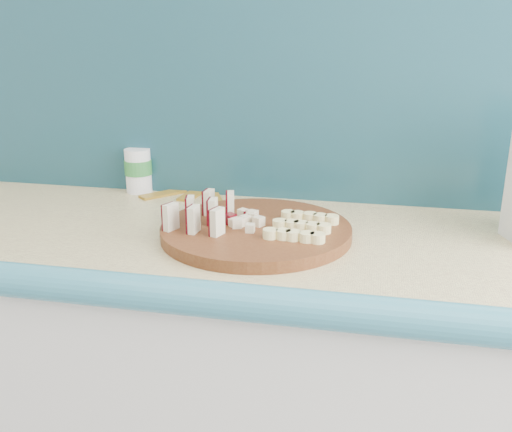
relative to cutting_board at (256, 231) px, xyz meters
name	(u,v)px	position (x,y,z in m)	size (l,w,h in m)	color
kitchen_counter	(302,426)	(0.11, 0.01, -0.47)	(2.20, 0.63, 0.91)	silver
backsplash	(326,98)	(0.11, 0.29, 0.24)	(2.20, 0.02, 0.50)	teal
cutting_board	(256,231)	(0.00, 0.00, 0.00)	(0.39, 0.39, 0.02)	#4B2210
apple_wedges	(203,212)	(-0.11, -0.02, 0.04)	(0.12, 0.16, 0.05)	beige
apple_chunks	(244,220)	(-0.02, 0.00, 0.02)	(0.06, 0.06, 0.02)	beige
banana_slices	(302,226)	(0.09, -0.01, 0.02)	(0.13, 0.16, 0.02)	#FEF29B
canister	(138,170)	(-0.37, 0.27, 0.05)	(0.07, 0.07, 0.11)	white
banana_peel	(193,193)	(-0.22, 0.27, -0.01)	(0.23, 0.20, 0.01)	#B88D23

